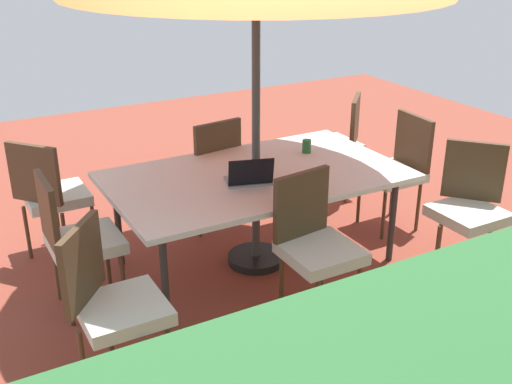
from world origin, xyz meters
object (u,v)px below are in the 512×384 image
at_px(chair_east, 75,236).
at_px(laptop, 249,178).
at_px(chair_west, 397,166).
at_px(chair_south, 209,167).
at_px(chair_northwest, 470,203).
at_px(chair_northeast, 111,299).
at_px(chair_north, 315,240).
at_px(chair_southeast, 51,192).
at_px(cup, 307,146).
at_px(chair_southwest, 338,140).
at_px(dining_table, 256,179).

distance_m(chair_east, laptop, 1.25).
xyz_separation_m(chair_east, chair_west, (-2.72, 0.03, 0.00)).
bearing_deg(chair_south, laptop, 75.64).
relative_size(chair_northwest, chair_northeast, 1.00).
height_order(chair_west, chair_north, same).
bearing_deg(chair_northeast, laptop, -21.51).
height_order(chair_north, chair_northeast, same).
distance_m(chair_northeast, laptop, 1.42).
height_order(chair_northwest, chair_southeast, same).
height_order(chair_north, cup, chair_north).
distance_m(chair_east, cup, 1.96).
relative_size(chair_southwest, chair_northeast, 1.00).
relative_size(chair_south, chair_north, 1.00).
bearing_deg(chair_west, chair_northwest, 0.01).
relative_size(dining_table, cup, 20.22).
xyz_separation_m(chair_northwest, chair_southeast, (2.65, -1.72, 0.00)).
bearing_deg(chair_northeast, chair_east, 38.41).
xyz_separation_m(dining_table, chair_northeast, (1.37, 0.83, -0.15)).
bearing_deg(dining_table, laptop, 47.33).
relative_size(dining_table, chair_northeast, 2.21).
bearing_deg(laptop, chair_west, -157.59).
bearing_deg(chair_east, chair_southwest, -73.89).
xyz_separation_m(chair_southwest, cup, (0.76, 0.60, 0.24)).
height_order(chair_east, chair_southeast, same).
relative_size(chair_west, cup, 9.16).
distance_m(chair_northwest, chair_southeast, 3.16).
bearing_deg(chair_north, chair_east, 141.17).
relative_size(chair_southeast, chair_northeast, 1.00).
distance_m(dining_table, chair_east, 1.36).
relative_size(chair_north, chair_southeast, 1.00).
height_order(dining_table, chair_northeast, chair_northeast).
bearing_deg(cup, laptop, 26.54).
bearing_deg(chair_southwest, chair_east, -30.31).
height_order(chair_south, chair_north, same).
bearing_deg(chair_southeast, chair_southwest, -130.57).
bearing_deg(chair_northeast, cup, -22.40).
relative_size(chair_southwest, chair_north, 1.00).
xyz_separation_m(dining_table, chair_southeast, (1.33, -0.86, -0.15)).
relative_size(chair_south, chair_west, 1.00).
relative_size(chair_east, chair_southeast, 1.00).
bearing_deg(dining_table, chair_east, -0.99).
bearing_deg(chair_south, chair_east, 21.45).
bearing_deg(laptop, dining_table, -115.71).
distance_m(laptop, cup, 0.81).
height_order(chair_south, chair_southeast, same).
xyz_separation_m(chair_northwest, chair_east, (2.67, -0.89, 0.00)).
distance_m(chair_east, chair_southwest, 2.81).
xyz_separation_m(chair_southwest, chair_southeast, (2.67, -0.05, 0.00)).
bearing_deg(chair_southwest, chair_north, 3.45).
xyz_separation_m(chair_west, chair_southwest, (0.03, -0.81, 0.00)).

